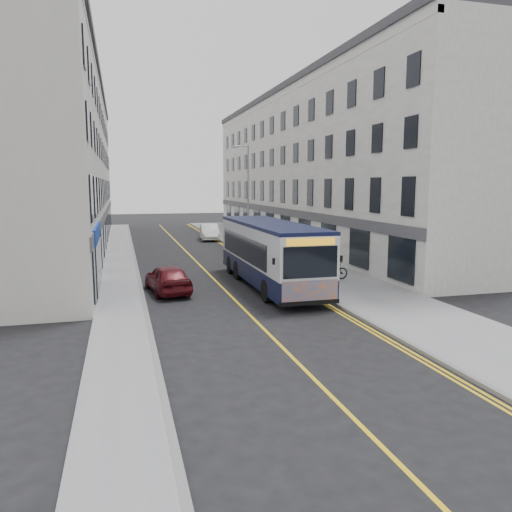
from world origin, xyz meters
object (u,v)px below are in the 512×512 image
city_bus (270,252)px  pedestrian_far (295,240)px  pedestrian_near (263,240)px  bicycle (331,270)px  car_white (209,232)px  streetlamp (247,195)px  car_maroon (168,278)px

city_bus → pedestrian_far: city_bus is taller
pedestrian_near → pedestrian_far: 2.43m
bicycle → car_white: (-2.72, 22.00, 0.14)m
streetlamp → pedestrian_near: 3.76m
city_bus → bicycle: city_bus is taller
car_white → city_bus: bearing=-86.6°
city_bus → bicycle: (3.51, 0.28, -1.18)m
bicycle → pedestrian_far: (2.08, 11.55, 0.35)m
pedestrian_near → car_white: bearing=83.5°
city_bus → car_maroon: (-5.19, -0.22, -1.09)m
car_maroon → city_bus: bearing=174.6°
pedestrian_near → bicycle: bearing=-108.5°
city_bus → car_white: (0.78, 22.27, -1.05)m
pedestrian_far → car_maroon: bearing=-159.1°
bicycle → car_white: car_white is taller
city_bus → car_maroon: size_ratio=2.75×
pedestrian_near → car_maroon: bearing=-143.8°
car_white → bicycle: bearing=-77.5°
city_bus → pedestrian_near: 12.71m
bicycle → car_maroon: 8.71m
bicycle → pedestrian_near: 12.01m
bicycle → pedestrian_near: pedestrian_near is taller
pedestrian_far → car_white: 11.50m
pedestrian_near → car_white: (-2.41, 10.00, -0.23)m
car_maroon → streetlamp: bearing=-128.3°
streetlamp → car_white: streetlamp is taller
streetlamp → city_bus: streetlamp is taller
city_bus → pedestrian_far: 13.11m
bicycle → car_white: 22.16m
streetlamp → bicycle: streetlamp is taller
bicycle → pedestrian_near: bearing=4.3°
bicycle → streetlamp: bearing=11.6°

